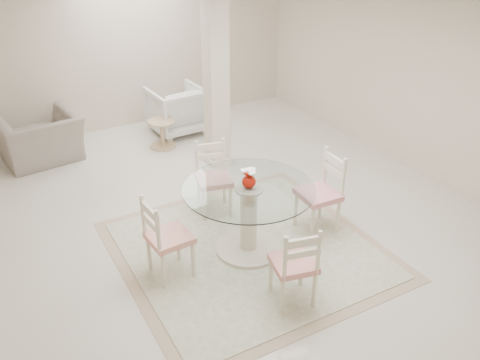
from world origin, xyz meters
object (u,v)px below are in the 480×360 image
dining_table (249,219)px  armchair_white (177,110)px  dining_chair_north (213,172)px  dining_chair_south (296,261)px  dining_chair_west (163,233)px  dining_chair_east (324,187)px  side_table (162,135)px  recliner_taupe (41,138)px  red_vase (249,178)px  column (216,79)px

dining_table → armchair_white: (0.68, 3.73, -0.02)m
dining_chair_north → armchair_white: (0.63, 2.71, -0.15)m
dining_chair_south → dining_chair_west: bearing=-34.6°
dining_chair_east → side_table: (-0.82, 3.27, -0.38)m
dining_chair_west → recliner_taupe: (-0.62, 3.65, -0.19)m
dining_chair_north → dining_table: bearing=-79.0°
red_vase → side_table: (0.20, 3.24, -0.75)m
red_vase → dining_chair_north: (0.05, 1.02, -0.41)m
dining_chair_east → dining_chair_south: (-1.07, -0.98, -0.05)m
dining_chair_north → side_table: size_ratio=2.28×
dining_chair_west → recliner_taupe: size_ratio=0.93×
red_vase → armchair_white: red_vase is taller
dining_chair_west → dining_chair_south: bearing=-141.6°
red_vase → armchair_white: (0.68, 3.73, -0.55)m
recliner_taupe → red_vase: bearing=106.7°
column → dining_chair_east: column is taller
dining_chair_west → dining_chair_south: size_ratio=1.04×
column → armchair_white: bearing=92.7°
armchair_white → side_table: armchair_white is taller
column → dining_table: 2.56m
dining_chair_west → recliner_taupe: bearing=5.2°
dining_chair_west → armchair_white: dining_chair_west is taller
dining_chair_north → side_table: 2.25m
armchair_white → side_table: (-0.48, -0.49, -0.20)m
column → red_vase: 2.43m
dining_table → dining_chair_south: bearing=-92.7°
red_vase → dining_chair_south: red_vase is taller
dining_chair_west → recliner_taupe: dining_chair_west is taller
dining_table → dining_chair_south: 1.02m
armchair_white → side_table: size_ratio=1.94×
dining_table → dining_chair_east: size_ratio=1.30×
dining_table → side_table: size_ratio=3.15×
red_vase → dining_chair_west: bearing=178.4°
column → dining_table: size_ratio=1.83×
dining_chair_west → dining_chair_north: bearing=-51.8°
dining_chair_east → dining_chair_north: bearing=-135.1°
dining_chair_north → dining_chair_west: 1.46m
dining_table → dining_chair_south: (-0.05, -1.01, 0.11)m
column → dining_table: bearing=-108.2°
red_vase → recliner_taupe: (-1.64, 3.68, -0.59)m
red_vase → side_table: 3.33m
dining_chair_east → recliner_taupe: dining_chair_east is taller
dining_chair_south → recliner_taupe: 4.96m
dining_table → armchair_white: 3.79m
dining_table → red_vase: 0.53m
dining_table → dining_chair_east: 1.04m
column → side_table: 1.59m
dining_chair_south → side_table: dining_chair_south is taller
dining_chair_north → dining_chair_west: size_ratio=0.99×
dining_chair_south → side_table: 4.27m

